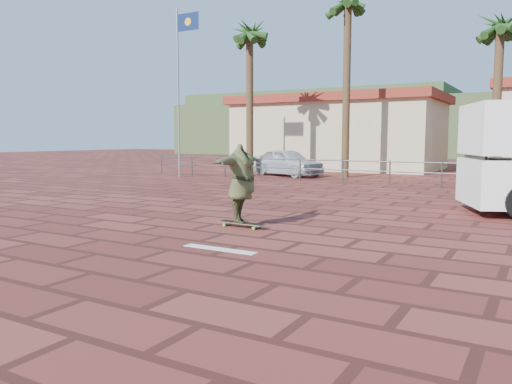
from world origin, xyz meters
TOP-DOWN VIEW (x-y plane):
  - ground at (0.00, 0.00)m, footprint 120.00×120.00m
  - paint_stripe at (0.70, -1.20)m, footprint 1.40×0.22m
  - guardrail at (0.00, 12.00)m, footprint 24.06×0.06m
  - flagpole at (-9.87, 11.00)m, footprint 1.30×0.10m
  - palm_far_left at (-7.50, 13.50)m, footprint 2.40×2.40m
  - palm_left at (-3.00, 15.00)m, footprint 2.40×2.40m
  - palm_center at (3.50, 15.50)m, footprint 2.40×2.40m
  - building_west at (-6.00, 22.00)m, footprint 12.60×7.60m
  - hill_front at (0.00, 50.00)m, footprint 70.00×18.00m
  - hill_back at (-22.00, 56.00)m, footprint 35.00×14.00m
  - longboard at (-0.08, 0.77)m, footprint 1.11×0.30m
  - skateboarder at (-0.08, 0.77)m, footprint 0.79×2.10m
  - car_silver at (-5.87, 14.40)m, footprint 4.39×2.88m

SIDE VIEW (x-z plane):
  - ground at x=0.00m, z-range 0.00..0.00m
  - paint_stripe at x=0.70m, z-range 0.00..0.01m
  - longboard at x=-0.08m, z-range 0.03..0.14m
  - guardrail at x=0.00m, z-range 0.18..1.18m
  - car_silver at x=-5.87m, z-range 0.00..1.39m
  - skateboarder at x=-0.08m, z-range 0.11..1.78m
  - building_west at x=-6.00m, z-range 0.03..4.53m
  - hill_front at x=0.00m, z-range 0.00..6.00m
  - hill_back at x=-22.00m, z-range 0.00..8.00m
  - flagpole at x=-9.87m, z-range 0.64..8.64m
  - palm_center at x=3.50m, z-range 2.49..10.24m
  - palm_far_left at x=-7.50m, z-range 2.71..10.96m
  - palm_left at x=-3.00m, z-range 3.23..12.68m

